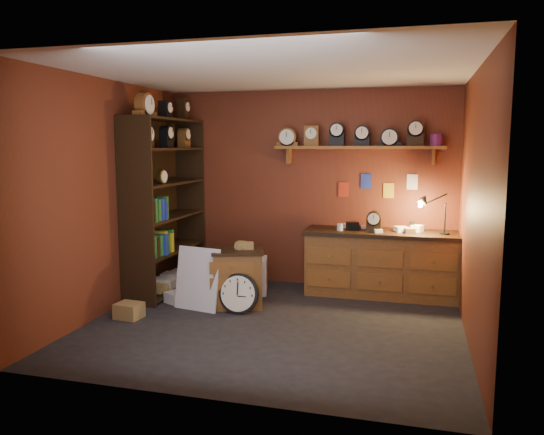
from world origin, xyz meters
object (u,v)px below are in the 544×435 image
Objects in this scene: workbench at (382,260)px; low_cabinet at (238,275)px; big_round_clock at (239,294)px; shelving_unit at (163,198)px.

workbench is 1.90m from low_cabinet.
big_round_clock is (-1.56, -1.19, -0.24)m from workbench.
shelving_unit is at bearing 151.54° from big_round_clock.
workbench is 2.52× the size of low_cabinet.
low_cabinet is 0.32m from big_round_clock.
low_cabinet is 1.66× the size of big_round_clock.
shelving_unit is 1.54m from low_cabinet.
shelving_unit is 1.30× the size of workbench.
low_cabinet is at bearing -19.89° from shelving_unit.
shelving_unit is 2.99m from workbench.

